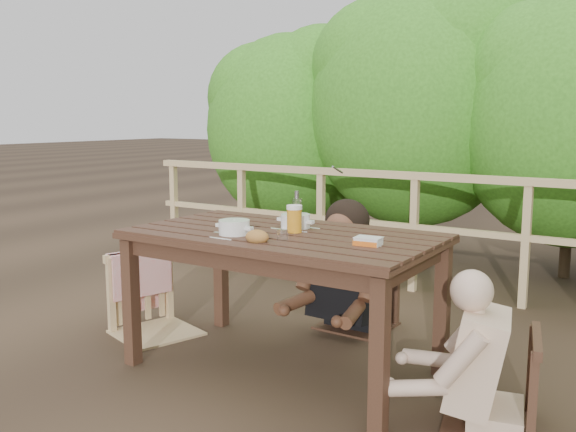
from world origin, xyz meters
The scene contains 16 objects.
ground centered at (0.00, 0.00, 0.00)m, with size 60.00×60.00×0.00m, color #433221.
table centered at (0.00, 0.00, 0.40)m, with size 1.73×0.97×0.80m, color #362116.
chair_left centered at (-1.06, 0.03, 0.51)m, with size 0.51×0.51×1.02m, color tan.
chair_far centered at (0.02, 0.91, 0.48)m, with size 0.47×0.47×0.95m, color #362116.
chair_right centered at (1.21, -0.04, 0.44)m, with size 0.44×0.44×0.89m, color #362116.
woman centered at (0.02, 0.93, 0.70)m, with size 0.56×0.69×1.40m, color black, non-canonical shape.
diner_right centered at (1.24, -0.04, 0.62)m, with size 0.50×0.62×1.24m, color #D2AF8F, non-canonical shape.
railing centered at (0.00, 2.00, 0.51)m, with size 5.60×0.10×1.01m, color tan.
hedge_row centered at (0.40, 3.20, 1.90)m, with size 6.60×1.60×3.80m, color #326F1B, non-canonical shape.
soup_near centered at (-0.19, -0.21, 0.85)m, with size 0.29×0.29×0.10m, color silver.
soup_far centered at (-0.02, 0.16, 0.85)m, with size 0.29×0.29×0.10m, color white.
bread_roll centered at (0.04, -0.30, 0.84)m, with size 0.13×0.10×0.08m, color #A3702C.
beer_glass centered at (0.06, 0.02, 0.88)m, with size 0.09×0.09×0.17m, color #E9A110.
bottle centered at (-0.03, 0.19, 0.91)m, with size 0.06×0.06×0.23m, color white.
tumbler centered at (0.13, -0.20, 0.83)m, with size 0.06×0.06×0.07m, color silver.
butter_tub centered at (0.57, -0.08, 0.83)m, with size 0.13×0.10×0.06m, color white.
Camera 1 is at (1.94, -2.96, 1.46)m, focal length 39.52 mm.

